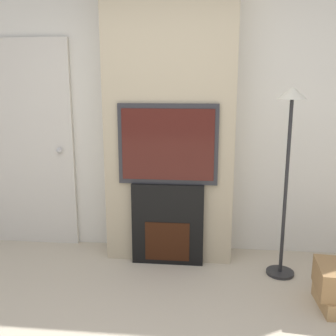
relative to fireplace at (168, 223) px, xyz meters
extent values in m
cube|color=silver|center=(0.00, 0.38, 0.97)|extent=(6.00, 0.06, 2.70)
cube|color=#BCAD8E|center=(0.00, 0.18, 0.97)|extent=(1.18, 0.35, 2.70)
cube|color=black|center=(0.00, 0.00, 0.00)|extent=(0.66, 0.14, 0.76)
cube|color=#33160A|center=(0.00, -0.07, -0.15)|extent=(0.41, 0.01, 0.37)
cube|color=#2D2D33|center=(0.00, 0.00, 0.74)|extent=(0.89, 0.06, 0.72)
cube|color=#471914|center=(0.00, -0.03, 0.74)|extent=(0.82, 0.01, 0.63)
cylinder|color=#262628|center=(1.01, -0.14, -0.37)|extent=(0.24, 0.24, 0.03)
cylinder|color=#262628|center=(1.01, -0.14, 0.40)|extent=(0.03, 0.03, 1.50)
cone|color=silver|center=(1.01, -0.14, 1.20)|extent=(0.24, 0.24, 0.10)
cube|color=silver|center=(-1.43, 0.33, 0.66)|extent=(0.88, 0.04, 2.09)
sphere|color=silver|center=(-1.12, 0.29, 0.62)|extent=(0.06, 0.06, 0.06)
camera|label=1|loc=(0.34, -3.27, 1.24)|focal=40.00mm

